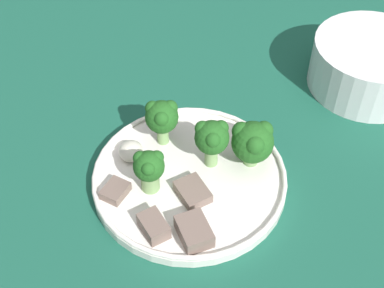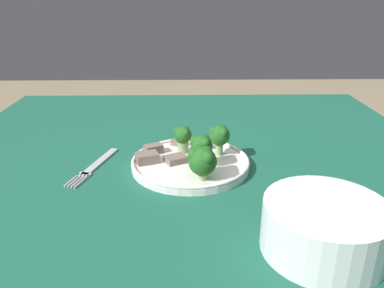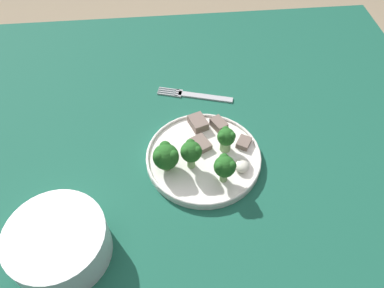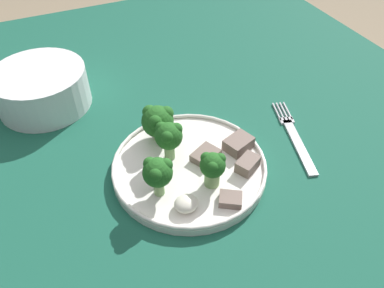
# 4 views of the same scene
# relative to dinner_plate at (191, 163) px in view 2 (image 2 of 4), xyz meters

# --- Properties ---
(table) EXTENTS (1.08, 1.20, 0.71)m
(table) POSITION_rel_dinner_plate_xyz_m (0.00, 0.05, -0.09)
(table) COLOR #195642
(table) RESTS_ON ground_plane
(dinner_plate) EXTENTS (0.23, 0.23, 0.02)m
(dinner_plate) POSITION_rel_dinner_plate_xyz_m (0.00, 0.00, 0.00)
(dinner_plate) COLOR white
(dinner_plate) RESTS_ON table
(fork) EXTENTS (0.07, 0.18, 0.00)m
(fork) POSITION_rel_dinner_plate_xyz_m (0.19, -0.00, -0.01)
(fork) COLOR #B2B2B7
(fork) RESTS_ON table
(cream_bowl) EXTENTS (0.16, 0.16, 0.07)m
(cream_bowl) POSITION_rel_dinner_plate_xyz_m (-0.17, 0.26, 0.02)
(cream_bowl) COLOR white
(cream_bowl) RESTS_ON table
(broccoli_floret_near_rim_left) EXTENTS (0.04, 0.04, 0.06)m
(broccoli_floret_near_rim_left) POSITION_rel_dinner_plate_xyz_m (0.02, -0.05, 0.04)
(broccoli_floret_near_rim_left) COLOR #7FA866
(broccoli_floret_near_rim_left) RESTS_ON dinner_plate
(broccoli_floret_center_left) EXTENTS (0.04, 0.04, 0.06)m
(broccoli_floret_center_left) POSITION_rel_dinner_plate_xyz_m (-0.02, 0.03, 0.05)
(broccoli_floret_center_left) COLOR #7FA866
(broccoli_floret_center_left) RESTS_ON dinner_plate
(broccoli_floret_back_left) EXTENTS (0.05, 0.05, 0.06)m
(broccoli_floret_back_left) POSITION_rel_dinner_plate_xyz_m (-0.02, 0.07, 0.04)
(broccoli_floret_back_left) COLOR #7FA866
(broccoli_floret_back_left) RESTS_ON dinner_plate
(broccoli_floret_front_left) EXTENTS (0.04, 0.04, 0.06)m
(broccoli_floret_front_left) POSITION_rel_dinner_plate_xyz_m (-0.06, -0.03, 0.05)
(broccoli_floret_front_left) COLOR #7FA866
(broccoli_floret_front_left) RESTS_ON dinner_plate
(meat_slice_front_slice) EXTENTS (0.04, 0.04, 0.01)m
(meat_slice_front_slice) POSITION_rel_dinner_plate_xyz_m (0.02, -0.09, 0.01)
(meat_slice_front_slice) COLOR #756056
(meat_slice_front_slice) RESTS_ON dinner_plate
(meat_slice_middle_slice) EXTENTS (0.05, 0.05, 0.01)m
(meat_slice_middle_slice) POSITION_rel_dinner_plate_xyz_m (0.03, 0.00, 0.01)
(meat_slice_middle_slice) COLOR #756056
(meat_slice_middle_slice) RESTS_ON dinner_plate
(meat_slice_rear_slice) EXTENTS (0.04, 0.04, 0.02)m
(meat_slice_rear_slice) POSITION_rel_dinner_plate_xyz_m (0.08, -0.04, 0.01)
(meat_slice_rear_slice) COLOR #756056
(meat_slice_rear_slice) RESTS_ON dinner_plate
(meat_slice_edge_slice) EXTENTS (0.05, 0.04, 0.02)m
(meat_slice_edge_slice) POSITION_rel_dinner_plate_xyz_m (0.09, 0.00, 0.01)
(meat_slice_edge_slice) COLOR #756056
(meat_slice_edge_slice) RESTS_ON dinner_plate
(sauce_dollop) EXTENTS (0.03, 0.03, 0.02)m
(sauce_dollop) POSITION_rel_dinner_plate_xyz_m (-0.03, -0.07, 0.01)
(sauce_dollop) COLOR silver
(sauce_dollop) RESTS_ON dinner_plate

